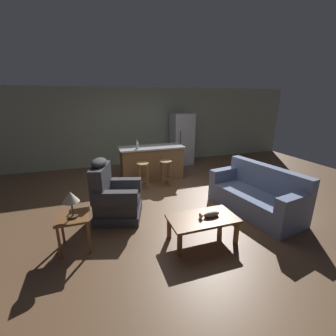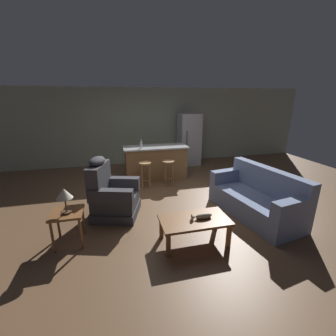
{
  "view_description": "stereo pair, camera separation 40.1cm",
  "coord_description": "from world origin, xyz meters",
  "px_view_note": "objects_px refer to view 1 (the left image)",
  "views": [
    {
      "loc": [
        -1.53,
        -4.66,
        2.26
      ],
      "look_at": [
        0.01,
        -0.1,
        0.75
      ],
      "focal_mm": 24.0,
      "sensor_mm": 36.0,
      "label": 1
    },
    {
      "loc": [
        -1.15,
        -4.77,
        2.26
      ],
      "look_at": [
        0.01,
        -0.1,
        0.75
      ],
      "focal_mm": 24.0,
      "sensor_mm": 36.0,
      "label": 2
    }
  ],
  "objects_px": {
    "bar_stool_left": "(143,171)",
    "bottle_tall_green": "(137,145)",
    "fish_figurine": "(210,215)",
    "couch": "(256,195)",
    "kitchen_island": "(152,163)",
    "coffee_table": "(203,221)",
    "bar_stool_right": "(166,168)",
    "recliner_near_lamp": "(114,197)",
    "table_lamp": "(71,198)",
    "refrigerator": "(182,139)",
    "end_table": "(73,222)"
  },
  "relations": [
    {
      "from": "couch",
      "to": "end_table",
      "type": "bearing_deg",
      "value": -7.42
    },
    {
      "from": "bar_stool_left",
      "to": "bottle_tall_green",
      "type": "bearing_deg",
      "value": 92.78
    },
    {
      "from": "couch",
      "to": "table_lamp",
      "type": "height_order",
      "value": "table_lamp"
    },
    {
      "from": "fish_figurine",
      "to": "coffee_table",
      "type": "bearing_deg",
      "value": 168.52
    },
    {
      "from": "end_table",
      "to": "refrigerator",
      "type": "xyz_separation_m",
      "value": [
        3.34,
        3.9,
        0.42
      ]
    },
    {
      "from": "kitchen_island",
      "to": "bottle_tall_green",
      "type": "distance_m",
      "value": 0.72
    },
    {
      "from": "coffee_table",
      "to": "fish_figurine",
      "type": "bearing_deg",
      "value": -11.48
    },
    {
      "from": "coffee_table",
      "to": "kitchen_island",
      "type": "distance_m",
      "value": 3.15
    },
    {
      "from": "bottle_tall_green",
      "to": "table_lamp",
      "type": "bearing_deg",
      "value": -120.07
    },
    {
      "from": "recliner_near_lamp",
      "to": "bar_stool_right",
      "type": "xyz_separation_m",
      "value": [
        1.47,
        1.28,
        0.05
      ]
    },
    {
      "from": "fish_figurine",
      "to": "bottle_tall_green",
      "type": "distance_m",
      "value": 3.13
    },
    {
      "from": "refrigerator",
      "to": "bar_stool_right",
      "type": "bearing_deg",
      "value": -123.11
    },
    {
      "from": "fish_figurine",
      "to": "end_table",
      "type": "relative_size",
      "value": 0.61
    },
    {
      "from": "fish_figurine",
      "to": "recliner_near_lamp",
      "type": "relative_size",
      "value": 0.28
    },
    {
      "from": "couch",
      "to": "kitchen_island",
      "type": "xyz_separation_m",
      "value": [
        -1.55,
        2.58,
        0.14
      ]
    },
    {
      "from": "couch",
      "to": "kitchen_island",
      "type": "height_order",
      "value": "kitchen_island"
    },
    {
      "from": "fish_figurine",
      "to": "couch",
      "type": "height_order",
      "value": "couch"
    },
    {
      "from": "coffee_table",
      "to": "bar_stool_right",
      "type": "distance_m",
      "value": 2.53
    },
    {
      "from": "recliner_near_lamp",
      "to": "table_lamp",
      "type": "relative_size",
      "value": 2.93
    },
    {
      "from": "refrigerator",
      "to": "kitchen_island",
      "type": "bearing_deg",
      "value": -139.63
    },
    {
      "from": "fish_figurine",
      "to": "recliner_near_lamp",
      "type": "xyz_separation_m",
      "value": [
        -1.39,
        1.26,
        -0.04
      ]
    },
    {
      "from": "kitchen_island",
      "to": "bar_stool_left",
      "type": "bearing_deg",
      "value": -122.2
    },
    {
      "from": "coffee_table",
      "to": "fish_figurine",
      "type": "relative_size",
      "value": 3.24
    },
    {
      "from": "end_table",
      "to": "bottle_tall_green",
      "type": "relative_size",
      "value": 2.37
    },
    {
      "from": "table_lamp",
      "to": "kitchen_island",
      "type": "height_order",
      "value": "table_lamp"
    },
    {
      "from": "fish_figurine",
      "to": "bar_stool_left",
      "type": "bearing_deg",
      "value": 101.72
    },
    {
      "from": "table_lamp",
      "to": "bar_stool_right",
      "type": "relative_size",
      "value": 0.6
    },
    {
      "from": "bar_stool_right",
      "to": "bottle_tall_green",
      "type": "relative_size",
      "value": 2.87
    },
    {
      "from": "end_table",
      "to": "kitchen_island",
      "type": "height_order",
      "value": "kitchen_island"
    },
    {
      "from": "fish_figurine",
      "to": "bar_stool_left",
      "type": "height_order",
      "value": "bar_stool_left"
    },
    {
      "from": "bar_stool_right",
      "to": "refrigerator",
      "type": "bearing_deg",
      "value": 56.89
    },
    {
      "from": "table_lamp",
      "to": "bar_stool_right",
      "type": "xyz_separation_m",
      "value": [
        2.14,
        2.11,
        -0.4
      ]
    },
    {
      "from": "end_table",
      "to": "bottle_tall_green",
      "type": "height_order",
      "value": "bottle_tall_green"
    },
    {
      "from": "recliner_near_lamp",
      "to": "bar_stool_left",
      "type": "height_order",
      "value": "recliner_near_lamp"
    },
    {
      "from": "coffee_table",
      "to": "table_lamp",
      "type": "bearing_deg",
      "value": 168.04
    },
    {
      "from": "recliner_near_lamp",
      "to": "couch",
      "type": "bearing_deg",
      "value": 3.33
    },
    {
      "from": "table_lamp",
      "to": "kitchen_island",
      "type": "xyz_separation_m",
      "value": [
        1.92,
        2.74,
        -0.39
      ]
    },
    {
      "from": "bar_stool_right",
      "to": "kitchen_island",
      "type": "bearing_deg",
      "value": 109.09
    },
    {
      "from": "end_table",
      "to": "kitchen_island",
      "type": "relative_size",
      "value": 0.31
    },
    {
      "from": "table_lamp",
      "to": "bottle_tall_green",
      "type": "distance_m",
      "value": 3.0
    },
    {
      "from": "end_table",
      "to": "table_lamp",
      "type": "height_order",
      "value": "table_lamp"
    },
    {
      "from": "coffee_table",
      "to": "fish_figurine",
      "type": "distance_m",
      "value": 0.15
    },
    {
      "from": "couch",
      "to": "kitchen_island",
      "type": "bearing_deg",
      "value": -68.52
    },
    {
      "from": "end_table",
      "to": "bottle_tall_green",
      "type": "bearing_deg",
      "value": 59.34
    },
    {
      "from": "bottle_tall_green",
      "to": "kitchen_island",
      "type": "bearing_deg",
      "value": 19.84
    },
    {
      "from": "fish_figurine",
      "to": "couch",
      "type": "xyz_separation_m",
      "value": [
        1.41,
        0.59,
        -0.12
      ]
    },
    {
      "from": "fish_figurine",
      "to": "end_table",
      "type": "distance_m",
      "value": 2.12
    },
    {
      "from": "recliner_near_lamp",
      "to": "refrigerator",
      "type": "distance_m",
      "value": 4.12
    },
    {
      "from": "kitchen_island",
      "to": "bottle_tall_green",
      "type": "height_order",
      "value": "bottle_tall_green"
    },
    {
      "from": "fish_figurine",
      "to": "refrigerator",
      "type": "height_order",
      "value": "refrigerator"
    }
  ]
}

